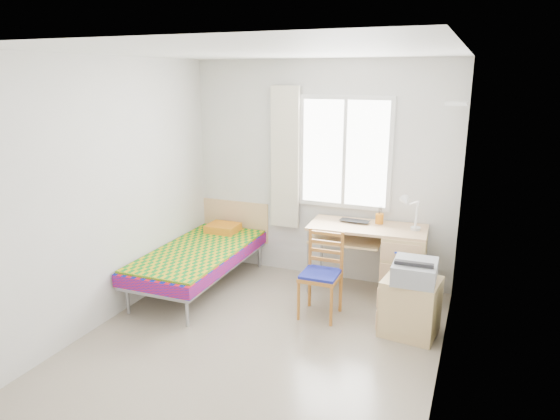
% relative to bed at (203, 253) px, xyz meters
% --- Properties ---
extents(floor, '(3.50, 3.50, 0.00)m').
position_rel_bed_xyz_m(floor, '(1.14, -0.90, -0.41)').
color(floor, '#BCAD93').
rests_on(floor, ground).
extents(ceiling, '(3.50, 3.50, 0.00)m').
position_rel_bed_xyz_m(ceiling, '(1.14, -0.90, 2.19)').
color(ceiling, white).
rests_on(ceiling, wall_back).
extents(wall_back, '(3.20, 0.00, 3.20)m').
position_rel_bed_xyz_m(wall_back, '(1.14, 0.85, 0.89)').
color(wall_back, silver).
rests_on(wall_back, ground).
extents(wall_left, '(0.00, 3.50, 3.50)m').
position_rel_bed_xyz_m(wall_left, '(-0.46, -0.90, 0.89)').
color(wall_left, silver).
rests_on(wall_left, ground).
extents(wall_right, '(0.00, 3.50, 3.50)m').
position_rel_bed_xyz_m(wall_right, '(2.74, -0.90, 0.89)').
color(wall_right, silver).
rests_on(wall_right, ground).
extents(window, '(1.10, 0.04, 1.30)m').
position_rel_bed_xyz_m(window, '(1.44, 0.83, 1.14)').
color(window, white).
rests_on(window, wall_back).
extents(curtain, '(0.35, 0.05, 1.70)m').
position_rel_bed_xyz_m(curtain, '(0.72, 0.78, 1.04)').
color(curtain, beige).
rests_on(curtain, wall_back).
extents(floating_shelf, '(0.20, 0.32, 0.03)m').
position_rel_bed_xyz_m(floating_shelf, '(2.63, 0.50, 1.74)').
color(floating_shelf, white).
rests_on(floating_shelf, wall_right).
extents(bed, '(0.93, 1.95, 0.84)m').
position_rel_bed_xyz_m(bed, '(0.00, 0.00, 0.00)').
color(bed, gray).
rests_on(bed, floor).
extents(desk, '(1.31, 0.66, 0.80)m').
position_rel_bed_xyz_m(desk, '(2.16, 0.52, 0.03)').
color(desk, tan).
rests_on(desk, floor).
extents(chair, '(0.39, 0.39, 0.89)m').
position_rel_bed_xyz_m(chair, '(1.51, -0.16, 0.09)').
color(chair, '#9E611E').
rests_on(chair, floor).
extents(cabinet, '(0.56, 0.51, 0.56)m').
position_rel_bed_xyz_m(cabinet, '(2.41, -0.23, -0.13)').
color(cabinet, tan).
rests_on(cabinet, floor).
extents(printer, '(0.40, 0.46, 0.19)m').
position_rel_bed_xyz_m(printer, '(2.44, -0.25, 0.25)').
color(printer, gray).
rests_on(printer, cabinet).
extents(laptop, '(0.35, 0.23, 0.03)m').
position_rel_bed_xyz_m(laptop, '(1.64, 0.55, 0.41)').
color(laptop, black).
rests_on(laptop, desk).
extents(pen_cup, '(0.10, 0.10, 0.11)m').
position_rel_bed_xyz_m(pen_cup, '(1.91, 0.67, 0.45)').
color(pen_cup, orange).
rests_on(pen_cup, desk).
extents(task_lamp, '(0.23, 0.32, 0.42)m').
position_rel_bed_xyz_m(task_lamp, '(2.26, 0.46, 0.65)').
color(task_lamp, white).
rests_on(task_lamp, desk).
extents(book, '(0.27, 0.29, 0.02)m').
position_rel_bed_xyz_m(book, '(1.62, 0.56, 0.18)').
color(book, gray).
rests_on(book, desk).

